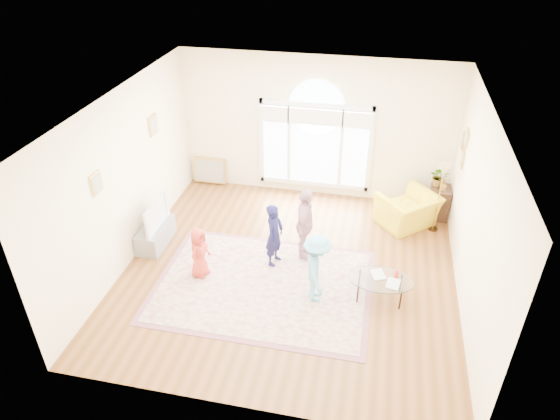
% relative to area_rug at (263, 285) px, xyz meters
% --- Properties ---
extents(ground, '(6.00, 6.00, 0.00)m').
position_rel_area_rug_xyz_m(ground, '(0.37, 0.51, -0.01)').
color(ground, brown).
rests_on(ground, ground).
extents(room_shell, '(6.00, 6.00, 6.00)m').
position_rel_area_rug_xyz_m(room_shell, '(0.38, 3.34, 1.56)').
color(room_shell, '#FDECC7').
rests_on(room_shell, ground).
extents(area_rug, '(3.60, 2.60, 0.02)m').
position_rel_area_rug_xyz_m(area_rug, '(0.00, 0.00, 0.00)').
color(area_rug, beige).
rests_on(area_rug, ground).
extents(rug_border, '(3.80, 2.80, 0.01)m').
position_rel_area_rug_xyz_m(rug_border, '(-0.00, 0.00, -0.00)').
color(rug_border, '#844F5D').
rests_on(rug_border, ground).
extents(tv_console, '(0.45, 1.00, 0.42)m').
position_rel_area_rug_xyz_m(tv_console, '(-2.38, 0.81, 0.20)').
color(tv_console, gray).
rests_on(tv_console, ground).
extents(television, '(0.17, 1.00, 0.58)m').
position_rel_area_rug_xyz_m(television, '(-2.38, 0.81, 0.70)').
color(television, black).
rests_on(television, tv_console).
extents(coffee_table, '(1.11, 0.71, 0.54)m').
position_rel_area_rug_xyz_m(coffee_table, '(2.02, 0.11, 0.39)').
color(coffee_table, silver).
rests_on(coffee_table, ground).
extents(armchair, '(1.46, 1.45, 0.71)m').
position_rel_area_rug_xyz_m(armchair, '(2.48, 2.54, 0.35)').
color(armchair, yellow).
rests_on(armchair, ground).
extents(side_cabinet, '(0.40, 0.50, 0.70)m').
position_rel_area_rug_xyz_m(side_cabinet, '(3.15, 3.01, 0.34)').
color(side_cabinet, black).
rests_on(side_cabinet, ground).
extents(floor_lamp, '(0.30, 0.30, 1.51)m').
position_rel_area_rug_xyz_m(floor_lamp, '(3.04, 2.48, 1.27)').
color(floor_lamp, black).
rests_on(floor_lamp, ground).
extents(plant_pedestal, '(0.20, 0.20, 0.70)m').
position_rel_area_rug_xyz_m(plant_pedestal, '(3.07, 3.10, 0.34)').
color(plant_pedestal, white).
rests_on(plant_pedestal, ground).
extents(potted_plant, '(0.42, 0.38, 0.43)m').
position_rel_area_rug_xyz_m(potted_plant, '(3.07, 3.10, 0.90)').
color(potted_plant, '#33722D').
rests_on(potted_plant, plant_pedestal).
extents(leaning_picture, '(0.80, 0.14, 0.62)m').
position_rel_area_rug_xyz_m(leaning_picture, '(-2.13, 3.41, -0.01)').
color(leaning_picture, tan).
rests_on(leaning_picture, ground).
extents(child_red, '(0.40, 0.53, 0.97)m').
position_rel_area_rug_xyz_m(child_red, '(-1.18, 0.06, 0.50)').
color(child_red, '#BD382A').
rests_on(child_red, area_rug).
extents(child_navy, '(0.39, 0.51, 1.24)m').
position_rel_area_rug_xyz_m(child_navy, '(0.05, 0.69, 0.63)').
color(child_navy, '#13133A').
rests_on(child_navy, area_rug).
extents(child_pink, '(0.36, 0.85, 1.44)m').
position_rel_area_rug_xyz_m(child_pink, '(0.57, 1.00, 0.73)').
color(child_pink, '#C58FA0').
rests_on(child_pink, area_rug).
extents(child_blue, '(0.66, 0.91, 1.27)m').
position_rel_area_rug_xyz_m(child_blue, '(0.96, -0.14, 0.65)').
color(child_blue, '#63B3D6').
rests_on(child_blue, area_rug).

